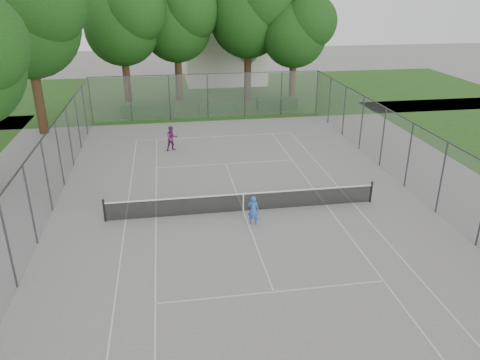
{
  "coord_description": "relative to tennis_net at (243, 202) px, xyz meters",
  "views": [
    {
      "loc": [
        -3.35,
        -19.65,
        10.05
      ],
      "look_at": [
        0.0,
        1.0,
        1.2
      ],
      "focal_mm": 35.0,
      "sensor_mm": 36.0,
      "label": 1
    }
  ],
  "objects": [
    {
      "name": "ground",
      "position": [
        0.0,
        0.0,
        -0.51
      ],
      "size": [
        120.0,
        120.0,
        0.0
      ],
      "primitive_type": "plane",
      "color": "slate",
      "rests_on": "ground"
    },
    {
      "name": "grass_far",
      "position": [
        0.0,
        26.0,
        -0.51
      ],
      "size": [
        60.0,
        20.0,
        0.0
      ],
      "primitive_type": "cube",
      "color": "#1F4814",
      "rests_on": "ground"
    },
    {
      "name": "court_markings",
      "position": [
        0.0,
        0.0,
        -0.5
      ],
      "size": [
        11.03,
        23.83,
        0.01
      ],
      "color": "silver",
      "rests_on": "ground"
    },
    {
      "name": "tennis_net",
      "position": [
        0.0,
        0.0,
        0.0
      ],
      "size": [
        12.87,
        0.1,
        1.1
      ],
      "color": "black",
      "rests_on": "ground"
    },
    {
      "name": "perimeter_fence",
      "position": [
        0.0,
        0.0,
        1.3
      ],
      "size": [
        18.08,
        34.08,
        3.52
      ],
      "color": "#38383D",
      "rests_on": "ground"
    },
    {
      "name": "tree_far_left",
      "position": [
        -6.45,
        22.28,
        6.53
      ],
      "size": [
        7.13,
        6.51,
        10.25
      ],
      "color": "#332212",
      "rests_on": "ground"
    },
    {
      "name": "tree_far_midleft",
      "position": [
        -1.9,
        23.68,
        6.46
      ],
      "size": [
        7.06,
        6.45,
        10.15
      ],
      "color": "#332212",
      "rests_on": "ground"
    },
    {
      "name": "tree_far_midright",
      "position": [
        4.42,
        23.13,
        7.09
      ],
      "size": [
        7.69,
        7.02,
        11.06
      ],
      "color": "#332212",
      "rests_on": "ground"
    },
    {
      "name": "tree_far_right",
      "position": [
        8.09,
        20.95,
        5.84
      ],
      "size": [
        6.44,
        5.88,
        9.25
      ],
      "color": "#332212",
      "rests_on": "ground"
    },
    {
      "name": "tree_side_back",
      "position": [
        -12.04,
        14.65,
        7.53
      ],
      "size": [
        8.14,
        7.43,
        11.7
      ],
      "color": "#332212",
      "rests_on": "ground"
    },
    {
      "name": "hedge_left",
      "position": [
        -4.71,
        18.33,
        0.02
      ],
      "size": [
        4.24,
        1.27,
        1.06
      ],
      "primitive_type": "cube",
      "color": "#194014",
      "rests_on": "ground"
    },
    {
      "name": "hedge_mid",
      "position": [
        0.92,
        18.53,
        -0.03
      ],
      "size": [
        3.04,
        0.87,
        0.95
      ],
      "primitive_type": "cube",
      "color": "#194014",
      "rests_on": "ground"
    },
    {
      "name": "hedge_right",
      "position": [
        6.02,
        18.55,
        -0.01
      ],
      "size": [
        3.34,
        1.22,
        1.0
      ],
      "primitive_type": "cube",
      "color": "#194014",
      "rests_on": "ground"
    },
    {
      "name": "house",
      "position": [
        3.25,
        31.38,
        3.66
      ],
      "size": [
        8.32,
        6.45,
        10.36
      ],
      "color": "beige",
      "rests_on": "ground"
    },
    {
      "name": "girl_player",
      "position": [
        0.23,
        -1.3,
        0.18
      ],
      "size": [
        0.57,
        0.45,
        1.37
      ],
      "primitive_type": "imported",
      "rotation": [
        0.0,
        0.0,
        2.87
      ],
      "color": "#3160BB",
      "rests_on": "ground"
    },
    {
      "name": "woman_player",
      "position": [
        -3.08,
        9.4,
        0.3
      ],
      "size": [
        0.95,
        0.84,
        1.63
      ],
      "primitive_type": "imported",
      "rotation": [
        0.0,
        0.0,
        0.33
      ],
      "color": "#71255D",
      "rests_on": "ground"
    }
  ]
}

